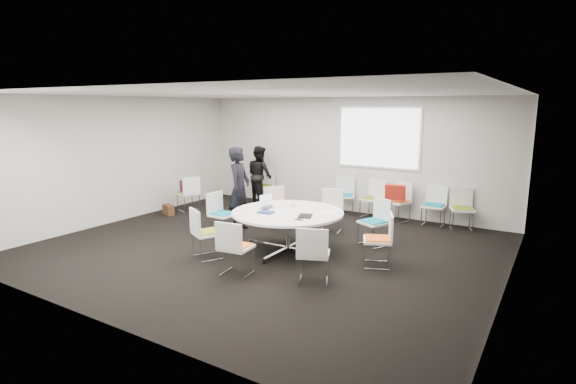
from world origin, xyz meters
The scene contains 31 objects.
room_shell centered at (0.09, 0.00, 1.40)m, with size 8.08×7.08×2.88m.
conference_table centered at (0.42, 0.02, 0.51)m, with size 2.00×2.00×0.73m.
projection_screen centered at (0.80, 3.46, 1.85)m, with size 1.90×0.03×1.35m, color white.
chair_ring_a centered at (2.10, 0.12, 0.28)m, with size 0.59×0.60×0.88m.
chair_ring_b centered at (1.64, 1.14, 0.28)m, with size 0.61×0.61×0.88m.
chair_ring_c centered at (0.51, 1.57, 0.28)m, with size 0.54×0.53×0.88m.
chair_ring_d centered at (-0.57, 1.19, 0.28)m, with size 0.64×0.64×0.88m.
chair_ring_e centered at (-1.18, 0.13, 0.28)m, with size 0.46×0.47×0.88m.
chair_ring_f centered at (-0.54, -1.05, 0.28)m, with size 0.62×0.61×0.88m.
chair_ring_g centered at (0.37, -1.41, 0.28)m, with size 0.51×0.50×0.88m.
chair_ring_h centered at (1.54, -1.06, 0.28)m, with size 0.60×0.59×0.88m.
chair_back_a centered at (0.11, 3.16, 0.28)m, with size 0.60×0.59×0.88m.
chair_back_b centered at (0.82, 3.17, 0.28)m, with size 0.53×0.52×0.88m.
chair_back_c centered at (1.43, 3.16, 0.28)m, with size 0.59×0.59×0.88m.
chair_back_d centered at (2.23, 3.17, 0.28)m, with size 0.46×0.45×0.88m.
chair_back_e centered at (2.82, 3.16, 0.28)m, with size 0.58×0.58×0.88m.
chair_spare_left centered at (-3.34, 1.40, 0.28)m, with size 0.58×0.58×0.88m.
chair_person_back centered at (-2.29, 3.17, 0.28)m, with size 0.47×0.46×0.88m.
person_main centered at (-1.17, 0.68, 0.88)m, with size 0.64×0.42×1.76m, color black.
person_back centered at (-2.29, 3.00, 0.78)m, with size 0.76×0.59×1.56m, color black.
laptop centered at (0.01, 0.06, 0.74)m, with size 0.35×0.23×0.03m, color #333338.
laptop_lid centered at (-0.11, 0.11, 0.86)m, with size 0.30×0.02×0.22m, color silver.
notebook_black centered at (0.88, -0.14, 0.74)m, with size 0.22×0.30×0.02m, color black.
tablet_folio centered at (0.16, -0.27, 0.74)m, with size 0.26×0.20×0.03m, color navy.
papers_right centered at (1.05, 0.37, 0.73)m, with size 0.30×0.21×0.00m, color white.
papers_front centered at (1.02, -0.05, 0.73)m, with size 0.30×0.21×0.00m, color silver.
cup centered at (0.33, 0.36, 0.78)m, with size 0.08×0.08×0.09m, color white.
phone centered at (0.90, -0.39, 0.73)m, with size 0.14×0.07×0.01m, color black.
maroon_bag centered at (-3.35, 1.40, 0.62)m, with size 0.40×0.14×0.28m, color #4F152C.
brown_bag centered at (-3.46, 0.84, 0.12)m, with size 0.36×0.16×0.24m, color #3E2613.
red_jacket centered at (1.43, 2.94, 0.70)m, with size 0.44×0.10×0.35m, color #A31F14.
Camera 1 is at (4.53, -6.62, 2.59)m, focal length 28.00 mm.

